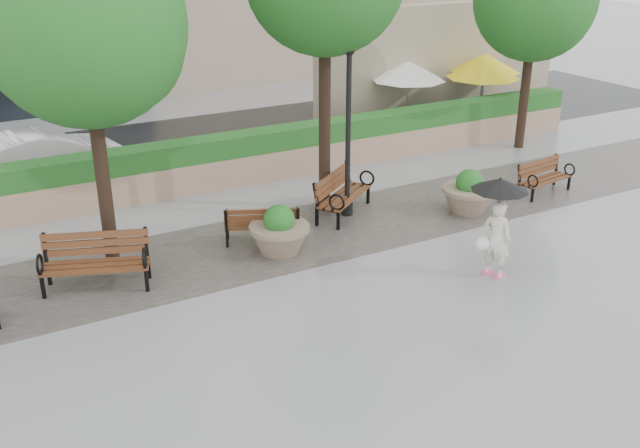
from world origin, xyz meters
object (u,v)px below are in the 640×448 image
planter_right (469,195)px  pedestrian (498,218)px  bench_1 (97,273)px  bench_4 (544,184)px  bench_2 (262,231)px  car_right (44,156)px  lamppost (348,144)px  planter_left (279,234)px  bench_3 (343,202)px

planter_right → pedestrian: bearing=-121.7°
bench_1 → bench_4: 11.37m
bench_1 → bench_2: 3.71m
car_right → pedestrian: 12.37m
bench_4 → planter_right: (-2.56, -0.04, 0.17)m
lamppost → bench_4: bearing=-13.2°
planter_right → bench_2: bearing=171.2°
pedestrian → car_right: bearing=9.8°
bench_1 → bench_2: bench_1 is taller
bench_4 → bench_2: bearing=166.4°
bench_2 → pedestrian: pedestrian is taller
lamppost → pedestrian: bearing=-78.1°
planter_right → car_right: size_ratio=0.31×
planter_right → bench_1: bearing=177.6°
bench_4 → planter_left: bearing=171.3°
planter_left → lamppost: size_ratio=0.32×
bench_1 → planter_left: planter_left is taller
bench_2 → bench_4: 7.72m
bench_2 → planter_right: bearing=-164.9°
bench_3 → pedestrian: 4.42m
bench_2 → car_right: bearing=-38.9°
planter_left → car_right: car_right is taller
bench_2 → planter_left: 0.69m
lamppost → bench_3: bearing=141.1°
bench_2 → pedestrian: 5.07m
planter_left → car_right: (-3.51, 7.32, 0.27)m
bench_1 → planter_left: 3.78m
bench_2 → bench_3: bench_3 is taller
bench_3 → planter_left: bearing=171.9°
bench_1 → planter_right: 8.81m
bench_1 → pedestrian: bearing=-4.4°
bench_1 → planter_left: bearing=16.9°
bench_2 → car_right: car_right is taller
bench_2 → car_right: 7.50m
pedestrian → lamppost: bearing=-11.4°
planter_right → car_right: (-8.54, 7.45, 0.27)m
planter_right → pedestrian: (-1.79, -2.89, 0.81)m
bench_3 → pedestrian: size_ratio=0.99×
planter_right → lamppost: bearing=154.6°
bench_1 → lamppost: 6.37m
bench_3 → planter_right: (2.74, -1.33, 0.11)m
bench_1 → pedestrian: 7.79m
bench_4 → planter_right: size_ratio=1.30×
bench_1 → car_right: bearing=108.4°
bench_2 → lamppost: lamppost is taller
bench_3 → car_right: size_ratio=0.48×
bench_1 → planter_right: planter_right is taller
bench_4 → lamppost: 5.58m
car_right → pedestrian: size_ratio=2.07×
bench_3 → pedestrian: (0.95, -4.22, 0.93)m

